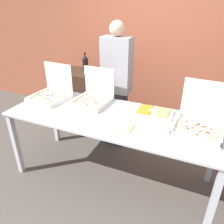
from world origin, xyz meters
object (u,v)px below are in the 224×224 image
(paper_plate_front_left, at_px, (126,128))
(veggie_tray, at_px, (153,112))
(pizza_box_near_left, at_px, (200,122))
(soda_bottle, at_px, (85,63))
(pizza_box_near_right, at_px, (93,97))
(pizza_box_far_left, at_px, (51,93))
(soda_can_silver, at_px, (86,70))
(person_guest_plaid, at_px, (116,86))

(paper_plate_front_left, relative_size, veggie_tray, 0.54)
(pizza_box_near_left, bearing_deg, soda_bottle, 157.85)
(pizza_box_near_right, relative_size, paper_plate_front_left, 1.94)
(pizza_box_near_left, distance_m, paper_plate_front_left, 0.73)
(pizza_box_far_left, distance_m, soda_bottle, 0.86)
(pizza_box_far_left, distance_m, soda_can_silver, 0.74)
(veggie_tray, distance_m, soda_bottle, 1.52)
(pizza_box_far_left, height_order, veggie_tray, pizza_box_far_left)
(pizza_box_near_left, relative_size, pizza_box_far_left, 1.05)
(veggie_tray, relative_size, person_guest_plaid, 0.23)
(soda_bottle, xyz_separation_m, soda_can_silver, (0.08, -0.12, -0.07))
(pizza_box_far_left, height_order, person_guest_plaid, person_guest_plaid)
(paper_plate_front_left, height_order, veggie_tray, veggie_tray)
(pizza_box_near_right, bearing_deg, soda_can_silver, 128.54)
(soda_bottle, relative_size, soda_can_silver, 2.47)
(paper_plate_front_left, bearing_deg, pizza_box_near_left, 24.52)
(pizza_box_far_left, relative_size, soda_bottle, 1.56)
(pizza_box_near_right, relative_size, person_guest_plaid, 0.25)
(pizza_box_far_left, distance_m, paper_plate_front_left, 1.22)
(pizza_box_near_left, distance_m, veggie_tray, 0.51)
(soda_bottle, bearing_deg, paper_plate_front_left, -46.29)
(pizza_box_far_left, height_order, soda_bottle, soda_bottle)
(pizza_box_near_right, xyz_separation_m, person_guest_plaid, (0.11, 0.49, -0.00))
(pizza_box_near_left, xyz_separation_m, pizza_box_near_right, (-1.27, 0.13, -0.01))
(pizza_box_far_left, bearing_deg, soda_bottle, 91.38)
(pizza_box_near_left, bearing_deg, soda_can_silver, 159.99)
(veggie_tray, relative_size, soda_bottle, 1.40)
(pizza_box_near_right, xyz_separation_m, soda_bottle, (-0.53, 0.75, 0.20))
(pizza_box_near_left, bearing_deg, person_guest_plaid, 155.79)
(pizza_box_near_right, bearing_deg, pizza_box_near_left, -3.00)
(paper_plate_front_left, bearing_deg, veggie_tray, 68.41)
(paper_plate_front_left, distance_m, soda_bottle, 1.66)
(pizza_box_far_left, relative_size, veggie_tray, 1.11)
(pizza_box_near_left, distance_m, soda_can_silver, 1.88)
(soda_can_silver, bearing_deg, pizza_box_near_left, -23.96)
(pizza_box_near_left, distance_m, person_guest_plaid, 1.31)
(veggie_tray, bearing_deg, soda_bottle, 149.88)
(pizza_box_far_left, relative_size, pizza_box_near_right, 1.06)
(paper_plate_front_left, height_order, person_guest_plaid, person_guest_plaid)
(pizza_box_near_right, bearing_deg, pizza_box_far_left, -167.73)
(pizza_box_near_left, xyz_separation_m, veggie_tray, (-0.50, 0.13, -0.06))
(pizza_box_near_right, height_order, soda_bottle, soda_bottle)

